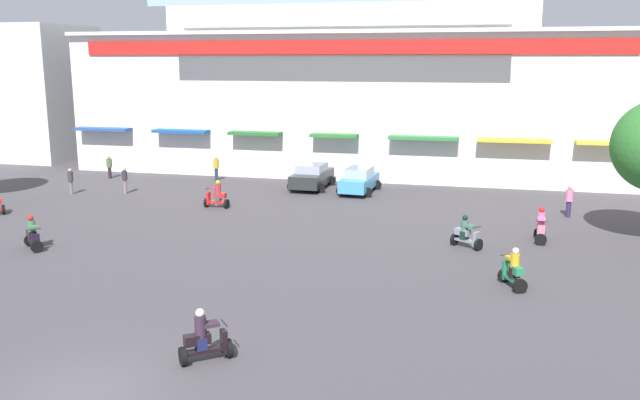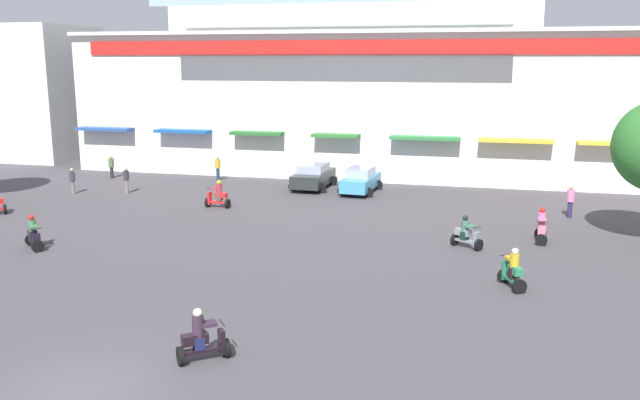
% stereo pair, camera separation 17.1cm
% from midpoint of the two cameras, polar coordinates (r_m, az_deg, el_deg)
% --- Properties ---
extents(ground_plane, '(128.00, 128.00, 0.00)m').
position_cam_midpoint_polar(ground_plane, '(29.10, -5.84, -4.26)').
color(ground_plane, '#464347').
extents(colonial_building, '(39.29, 15.38, 20.04)m').
position_cam_midpoint_polar(colonial_building, '(49.82, 2.85, 12.63)').
color(colonial_building, white).
rests_on(colonial_building, ground).
extents(flank_building_left, '(8.39, 8.16, 10.74)m').
position_cam_midpoint_polar(flank_building_left, '(60.69, -23.39, 8.41)').
color(flank_building_left, silver).
rests_on(flank_building_left, ground).
extents(parked_car_0, '(2.51, 4.31, 1.58)m').
position_cam_midpoint_polar(parked_car_0, '(42.48, -0.81, 2.06)').
color(parked_car_0, '#262B2B').
rests_on(parked_car_0, ground).
extents(parked_car_1, '(2.38, 4.24, 1.57)m').
position_cam_midpoint_polar(parked_car_1, '(41.19, 3.25, 1.71)').
color(parked_car_1, '#4398CB').
rests_on(parked_car_1, ground).
extents(scooter_rider_0, '(1.43, 1.29, 1.54)m').
position_cam_midpoint_polar(scooter_rider_0, '(18.81, -10.07, -11.65)').
color(scooter_rider_0, black).
rests_on(scooter_rider_0, ground).
extents(scooter_rider_1, '(1.38, 0.60, 1.56)m').
position_cam_midpoint_polar(scooter_rider_1, '(37.36, -8.92, 0.31)').
color(scooter_rider_1, black).
rests_on(scooter_rider_1, ground).
extents(scooter_rider_2, '(1.43, 1.17, 1.45)m').
position_cam_midpoint_polar(scooter_rider_2, '(29.83, 12.19, -2.88)').
color(scooter_rider_2, black).
rests_on(scooter_rider_2, ground).
extents(scooter_rider_5, '(1.03, 1.45, 1.53)m').
position_cam_midpoint_polar(scooter_rider_5, '(25.09, 15.94, -5.80)').
color(scooter_rider_5, black).
rests_on(scooter_rider_5, ground).
extents(scooter_rider_6, '(0.56, 1.36, 1.58)m').
position_cam_midpoint_polar(scooter_rider_6, '(31.65, 18.14, -2.24)').
color(scooter_rider_6, black).
rests_on(scooter_rider_6, ground).
extents(scooter_rider_8, '(1.38, 1.29, 1.50)m').
position_cam_midpoint_polar(scooter_rider_8, '(31.51, -23.42, -2.80)').
color(scooter_rider_8, black).
rests_on(scooter_rider_8, ground).
extents(pedestrian_0, '(0.49, 0.49, 1.68)m').
position_cam_midpoint_polar(pedestrian_0, '(45.63, -8.95, 2.80)').
color(pedestrian_0, '#1E344E').
rests_on(pedestrian_0, ground).
extents(pedestrian_1, '(0.44, 0.44, 1.69)m').
position_cam_midpoint_polar(pedestrian_1, '(36.98, 20.33, 0.06)').
color(pedestrian_1, '#2E254A').
rests_on(pedestrian_1, ground).
extents(pedestrian_2, '(0.45, 0.45, 1.62)m').
position_cam_midpoint_polar(pedestrian_2, '(42.45, -16.41, 1.75)').
color(pedestrian_2, slate).
rests_on(pedestrian_2, ground).
extents(pedestrian_3, '(0.46, 0.46, 1.59)m').
position_cam_midpoint_polar(pedestrian_3, '(43.35, -20.58, 1.64)').
color(pedestrian_3, slate).
rests_on(pedestrian_3, ground).
extents(pedestrian_4, '(0.54, 0.54, 1.58)m').
position_cam_midpoint_polar(pedestrian_4, '(48.29, -17.60, 2.81)').
color(pedestrian_4, '#2B2123').
rests_on(pedestrian_4, ground).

